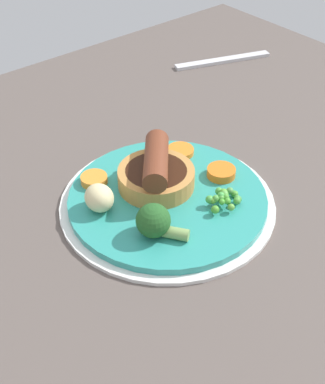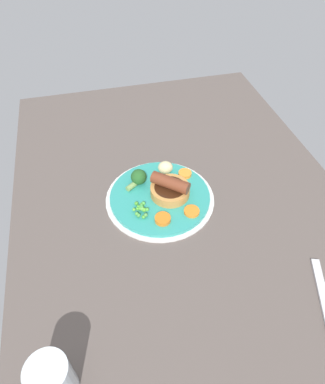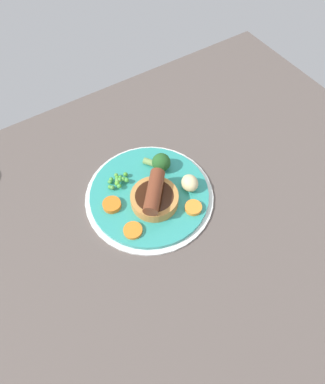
{
  "view_description": "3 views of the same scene",
  "coord_description": "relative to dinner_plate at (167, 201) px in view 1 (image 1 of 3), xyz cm",
  "views": [
    {
      "loc": [
        -31.27,
        -42.93,
        45.56
      ],
      "look_at": [
        -0.81,
        -6.19,
        6.71
      ],
      "focal_mm": 50.0,
      "sensor_mm": 36.0,
      "label": 1
    },
    {
      "loc": [
        56.15,
        -18.03,
        64.16
      ],
      "look_at": [
        2.17,
        -4.61,
        6.57
      ],
      "focal_mm": 32.0,
      "sensor_mm": 36.0,
      "label": 2
    },
    {
      "loc": [
        19.19,
        28.6,
        62.23
      ],
      "look_at": [
        -0.93,
        -2.98,
        5.7
      ],
      "focal_mm": 32.0,
      "sensor_mm": 36.0,
      "label": 3
    }
  ],
  "objects": [
    {
      "name": "broccoli_floret_near",
      "position": [
        -5.33,
        -4.22,
        2.68
      ],
      "size": [
        4.81,
        5.64,
        3.9
      ],
      "rotation": [
        0.0,
        0.0,
        2.18
      ],
      "color": "#235623",
      "rests_on": "dinner_plate"
    },
    {
      "name": "fork",
      "position": [
        33.22,
        23.98,
        -0.27
      ],
      "size": [
        17.43,
        7.76,
        0.6
      ],
      "primitive_type": "cube",
      "rotation": [
        0.0,
        0.0,
        -0.36
      ],
      "color": "silver",
      "rests_on": "dining_table"
    },
    {
      "name": "sausage_pudding",
      "position": [
        0.24,
        2.44,
        2.76
      ],
      "size": [
        9.44,
        9.44,
        5.31
      ],
      "rotation": [
        0.0,
        0.0,
        0.86
      ],
      "color": "#BC8442",
      "rests_on": "dinner_plate"
    },
    {
      "name": "dining_table",
      "position": [
        -0.99,
        4.96,
        -2.07
      ],
      "size": [
        110.0,
        80.0,
        3.0
      ],
      "primitive_type": "cube",
      "color": "#564C47",
      "rests_on": "ground"
    },
    {
      "name": "carrot_slice_4",
      "position": [
        -5.33,
        7.86,
        1.31
      ],
      "size": [
        4.36,
        4.36,
        0.96
      ],
      "primitive_type": "cylinder",
      "rotation": [
        0.0,
        0.0,
        1.96
      ],
      "color": "orange",
      "rests_on": "dinner_plate"
    },
    {
      "name": "carrot_slice_0",
      "position": [
        7.81,
        -1.25,
        1.38
      ],
      "size": [
        4.6,
        4.6,
        1.1
      ],
      "primitive_type": "cylinder",
      "rotation": [
        0.0,
        0.0,
        2.81
      ],
      "color": "orange",
      "rests_on": "dinner_plate"
    },
    {
      "name": "carrot_slice_1",
      "position": [
        7.1,
        5.77,
        1.21
      ],
      "size": [
        3.66,
        3.66,
        0.74
      ],
      "primitive_type": "cylinder",
      "rotation": [
        0.0,
        0.0,
        1.56
      ],
      "color": "orange",
      "rests_on": "dinner_plate"
    },
    {
      "name": "pea_pile",
      "position": [
        4.11,
        -5.44,
        1.83
      ],
      "size": [
        5.03,
        3.77,
        1.82
      ],
      "color": "#52A940",
      "rests_on": "dinner_plate"
    },
    {
      "name": "dinner_plate",
      "position": [
        0.0,
        0.0,
        0.0
      ],
      "size": [
        26.27,
        26.27,
        1.4
      ],
      "color": "silver",
      "rests_on": "dining_table"
    },
    {
      "name": "potato_chunk_0",
      "position": [
        -7.59,
        3.28,
        2.45
      ],
      "size": [
        3.75,
        4.15,
        3.24
      ],
      "primitive_type": "ellipsoid",
      "rotation": [
        0.0,
        0.0,
        3.02
      ],
      "color": "beige",
      "rests_on": "dinner_plate"
    }
  ]
}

